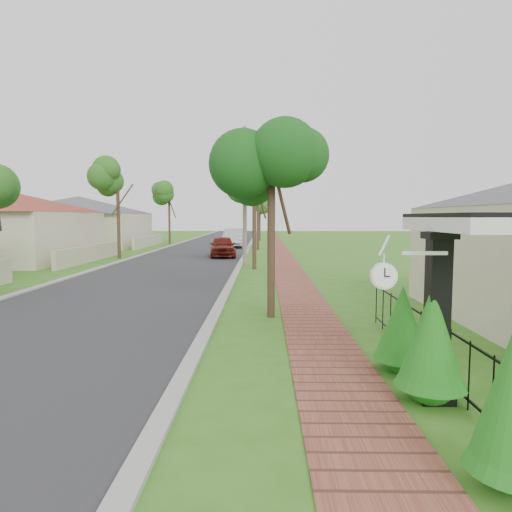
% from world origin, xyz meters
% --- Properties ---
extents(ground, '(160.00, 160.00, 0.00)m').
position_xyz_m(ground, '(0.00, 0.00, 0.00)').
color(ground, '#376F1A').
rests_on(ground, ground).
extents(road, '(7.00, 120.00, 0.02)m').
position_xyz_m(road, '(-3.00, 20.00, 0.00)').
color(road, '#28282B').
rests_on(road, ground).
extents(kerb_right, '(0.30, 120.00, 0.10)m').
position_xyz_m(kerb_right, '(0.65, 20.00, 0.00)').
color(kerb_right, '#9E9E99').
rests_on(kerb_right, ground).
extents(kerb_left, '(0.30, 120.00, 0.10)m').
position_xyz_m(kerb_left, '(-6.65, 20.00, 0.00)').
color(kerb_left, '#9E9E99').
rests_on(kerb_left, ground).
extents(sidewalk, '(1.50, 120.00, 0.03)m').
position_xyz_m(sidewalk, '(3.25, 20.00, 0.00)').
color(sidewalk, '#98553C').
rests_on(sidewalk, ground).
extents(porch_post, '(0.48, 0.48, 2.52)m').
position_xyz_m(porch_post, '(4.55, -1.00, 1.12)').
color(porch_post, black).
rests_on(porch_post, ground).
extents(picket_fence, '(0.03, 8.02, 1.00)m').
position_xyz_m(picket_fence, '(4.90, -0.00, 0.53)').
color(picket_fence, black).
rests_on(picket_fence, ground).
extents(street_trees, '(10.70, 37.65, 5.89)m').
position_xyz_m(street_trees, '(-2.87, 26.84, 4.54)').
color(street_trees, '#382619').
rests_on(street_trees, ground).
extents(hedge_row, '(0.90, 4.48, 1.90)m').
position_xyz_m(hedge_row, '(4.45, -1.31, 0.83)').
color(hedge_row, '#125D15').
rests_on(hedge_row, ground).
extents(far_house_grey, '(15.56, 15.56, 4.60)m').
position_xyz_m(far_house_grey, '(-14.97, 34.00, 2.34)').
color(far_house_grey, beige).
rests_on(far_house_grey, ground).
extents(parked_car_red, '(2.13, 4.32, 1.42)m').
position_xyz_m(parked_car_red, '(-0.81, 23.19, 0.71)').
color(parked_car_red, '#5E170E').
rests_on(parked_car_red, ground).
extents(parked_car_white, '(1.84, 5.04, 1.65)m').
position_xyz_m(parked_car_white, '(-0.67, 33.06, 0.82)').
color(parked_car_white, silver).
rests_on(parked_car_white, ground).
extents(near_tree, '(1.94, 1.94, 4.98)m').
position_xyz_m(near_tree, '(2.20, 4.63, 3.96)').
color(near_tree, '#382619').
rests_on(near_tree, ground).
extents(utility_pole, '(1.20, 0.24, 7.78)m').
position_xyz_m(utility_pole, '(0.90, 18.54, 3.95)').
color(utility_pole, gray).
rests_on(utility_pole, ground).
extents(station_clock, '(1.04, 0.13, 0.52)m').
position_xyz_m(station_clock, '(3.70, -1.40, 1.95)').
color(station_clock, white).
rests_on(station_clock, ground).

